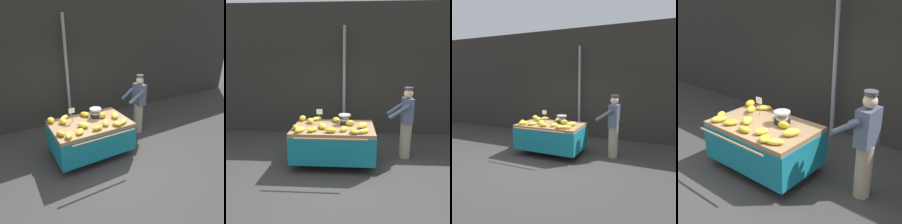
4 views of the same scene
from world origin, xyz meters
The scene contains 21 objects.
ground_plane centered at (0.00, 0.00, 0.00)m, with size 60.00×60.00×0.00m, color #383533.
back_wall centered at (0.00, 2.86, 1.97)m, with size 16.00×0.24×3.94m, color #2D2B26.
street_pole centered at (0.08, 2.51, 1.64)m, with size 0.09×0.09×3.27m, color gray.
banana_cart centered at (-0.08, 0.58, 0.65)m, with size 1.82×1.39×0.87m.
weighing_scale centered at (0.16, 0.77, 0.99)m, with size 0.28×0.28×0.24m.
price_sign centered at (-0.43, 0.81, 1.12)m, with size 0.14×0.01×0.34m.
banana_bunch_0 centered at (-0.05, 0.96, 0.92)m, with size 0.16×0.26×0.11m, color gold.
banana_bunch_1 centered at (-0.88, 1.01, 0.93)m, with size 0.16×0.20×0.13m, color gold.
banana_bunch_2 centered at (-0.54, 1.05, 0.91)m, with size 0.12×0.29×0.09m, color yellow.
banana_bunch_3 centered at (0.57, 0.15, 0.92)m, with size 0.12×0.26×0.09m, color yellow.
banana_bunch_4 centered at (-0.65, 0.82, 0.93)m, with size 0.14×0.22×0.12m, color yellow.
banana_bunch_5 centered at (0.37, 0.12, 0.92)m, with size 0.16×0.22×0.10m, color gold.
banana_bunch_6 centered at (0.16, 0.26, 0.92)m, with size 0.14×0.22×0.10m, color yellow.
banana_bunch_7 centered at (0.29, 0.66, 0.93)m, with size 0.11×0.20×0.13m, color gold.
banana_bunch_8 centered at (-0.49, 0.19, 0.91)m, with size 0.15×0.25×0.09m, color gold.
banana_bunch_9 centered at (-0.10, 0.14, 0.92)m, with size 0.13×0.24×0.10m, color gold.
banana_bunch_10 centered at (-0.74, 0.15, 0.92)m, with size 0.15×0.27×0.11m, color yellow.
banana_bunch_11 centered at (0.56, 0.53, 0.93)m, with size 0.16×0.30×0.12m, color yellow.
banana_bunch_12 centered at (-0.32, 0.42, 0.93)m, with size 0.15×0.28×0.12m, color yellow.
banana_bunch_13 centered at (-0.87, 0.30, 0.92)m, with size 0.12×0.21×0.11m, color gold.
vendor_person centered at (1.60, 0.97, 0.87)m, with size 0.60×0.54×1.71m.
Camera 4 is at (3.34, -2.84, 3.02)m, focal length 49.70 mm.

